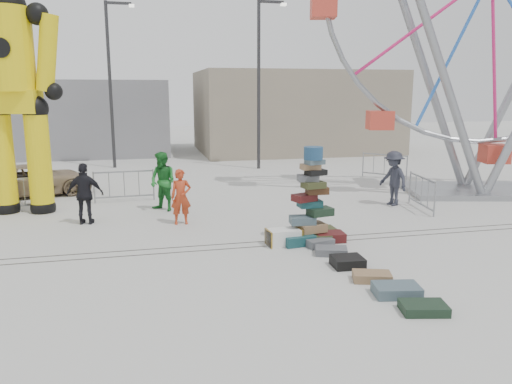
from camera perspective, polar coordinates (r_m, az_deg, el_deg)
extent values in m
plane|color=#9E9E99|center=(11.85, 0.79, -7.14)|extent=(90.00, 90.00, 0.00)
cube|color=#47443F|center=(12.40, 0.12, -6.27)|extent=(40.00, 0.04, 0.01)
cube|color=#47443F|center=(12.77, -0.29, -5.74)|extent=(40.00, 0.04, 0.01)
cube|color=gray|center=(32.41, 4.36, 9.15)|extent=(12.00, 8.00, 5.00)
cube|color=gray|center=(33.10, -19.02, 8.09)|extent=(10.00, 8.00, 4.40)
cylinder|color=#2D2D30|center=(24.57, 0.31, 11.96)|extent=(0.16, 0.16, 8.00)
cube|color=#2D2D30|center=(25.06, 1.75, 20.91)|extent=(1.20, 0.15, 0.12)
cube|color=silver|center=(25.20, 3.16, 20.61)|extent=(0.25, 0.25, 0.12)
cylinder|color=#2D2D30|center=(25.93, -16.32, 11.49)|extent=(0.16, 0.16, 8.00)
cube|color=#2D2D30|center=(26.23, -15.43, 20.09)|extent=(1.20, 0.15, 0.12)
cube|color=silver|center=(26.21, -14.03, 19.95)|extent=(0.25, 0.25, 0.12)
cube|color=#1A4A4F|center=(12.59, 4.79, -5.44)|extent=(0.86, 0.65, 0.26)
cube|color=#4F1515|center=(12.96, 8.43, -5.08)|extent=(0.77, 0.55, 0.24)
cube|color=#492C17|center=(13.04, 3.94, -4.93)|extent=(0.80, 0.66, 0.22)
cube|color=#3A3F1F|center=(13.38, 7.48, -4.52)|extent=(0.72, 0.51, 0.24)
cube|color=#5C5F64|center=(12.52, 7.20, -5.73)|extent=(0.76, 0.60, 0.20)
cube|color=black|center=(13.38, 5.39, -4.52)|extent=(0.66, 0.46, 0.22)
cube|color=#916D49|center=(12.83, 6.38, -4.05)|extent=(0.76, 0.59, 0.22)
cube|color=#495F69|center=(12.71, 5.33, -3.21)|extent=(0.67, 0.50, 0.20)
cube|color=#1A2F1F|center=(12.80, 7.35, -2.23)|extent=(0.69, 0.53, 0.20)
cube|color=#1A4A4F|center=(12.82, 6.17, -1.33)|extent=(0.61, 0.42, 0.18)
cube|color=#4F1515|center=(12.67, 5.54, -0.64)|extent=(0.67, 0.56, 0.18)
cube|color=#492C17|center=(12.72, 6.99, 0.19)|extent=(0.57, 0.41, 0.18)
cube|color=#3A3F1F|center=(12.54, 6.59, 0.82)|extent=(0.61, 0.47, 0.16)
cube|color=#5C5F64|center=(12.58, 5.95, 1.60)|extent=(0.55, 0.42, 0.16)
cube|color=black|center=(12.56, 6.85, 2.25)|extent=(0.56, 0.44, 0.14)
cube|color=#916D49|center=(12.53, 6.24, 2.88)|extent=(0.47, 0.32, 0.14)
cube|color=#495F69|center=(12.48, 6.74, 3.43)|extent=(0.52, 0.40, 0.12)
cylinder|color=navy|center=(12.46, 6.58, 4.43)|extent=(0.47, 0.47, 0.32)
sphere|color=black|center=(17.66, -26.55, -1.62)|extent=(0.77, 0.77, 0.77)
cylinder|color=yellow|center=(17.42, -26.98, 3.12)|extent=(0.71, 0.71, 3.26)
sphere|color=black|center=(17.24, -23.13, -1.63)|extent=(0.77, 0.77, 0.77)
cylinder|color=yellow|center=(16.99, -23.52, 3.23)|extent=(0.71, 0.71, 3.26)
sphere|color=black|center=(16.86, -23.97, 8.72)|extent=(0.82, 0.82, 0.82)
cube|color=yellow|center=(17.06, -25.80, 9.28)|extent=(1.55, 1.06, 0.71)
cylinder|color=yellow|center=(17.10, -26.26, 14.39)|extent=(1.33, 1.33, 2.45)
sphere|color=black|center=(17.23, -26.63, 18.43)|extent=(1.12, 1.12, 1.12)
sphere|color=black|center=(16.89, -23.74, 18.13)|extent=(0.65, 0.65, 0.65)
cylinder|color=yellow|center=(16.71, -22.75, 14.41)|extent=(0.92, 0.67, 2.29)
sphere|color=black|center=(16.64, -22.12, 10.60)|extent=(0.53, 0.53, 0.53)
cube|color=gray|center=(20.52, 23.56, 0.15)|extent=(5.44, 4.01, 0.20)
cylinder|color=gray|center=(18.79, 21.06, 11.09)|extent=(3.37, 1.10, 7.92)
cylinder|color=gray|center=(20.45, 19.35, 11.17)|extent=(3.37, 1.10, 7.92)
cube|color=#C23929|center=(20.32, 23.86, 3.93)|extent=(1.06, 1.06, 0.68)
cube|color=silver|center=(12.53, 3.20, -5.16)|extent=(0.88, 0.56, 0.40)
cube|color=#3A3F1F|center=(12.82, 6.99, -5.26)|extent=(0.78, 0.58, 0.22)
cube|color=#5C5F64|center=(11.95, 8.58, -6.68)|extent=(0.85, 0.68, 0.17)
cube|color=black|center=(11.20, 10.42, -7.85)|extent=(0.70, 0.61, 0.22)
cube|color=#916D49|center=(10.50, 13.11, -9.41)|extent=(0.86, 0.66, 0.18)
cube|color=#495F69|center=(9.91, 15.77, -10.74)|extent=(0.94, 0.70, 0.21)
cube|color=#1A2F1F|center=(9.36, 18.61, -12.44)|extent=(0.88, 0.68, 0.17)
imported|color=#AC3518|center=(14.46, -8.57, -0.55)|extent=(0.59, 0.39, 1.60)
imported|color=#1B6D25|center=(16.18, -10.59, 1.18)|extent=(1.16, 1.16, 1.90)
imported|color=black|center=(15.11, -18.96, -0.20)|extent=(1.10, 0.61, 1.78)
imported|color=#242631|center=(17.31, 15.42, 1.52)|extent=(0.94, 1.31, 1.83)
imported|color=#927C5E|center=(20.10, -23.95, 1.27)|extent=(4.46, 2.89, 1.14)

